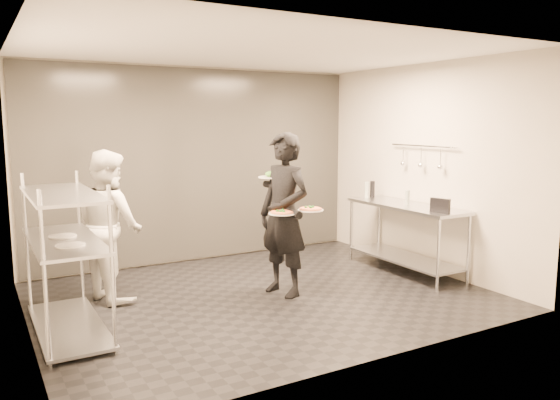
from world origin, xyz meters
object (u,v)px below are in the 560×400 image
pizza_plate_near (282,213)px  bottle_clear (407,198)px  pass_rack (65,254)px  pos_monitor (440,206)px  waiter (284,215)px  bottle_dark (372,189)px  pizza_plate_far (311,209)px  salad_plate (271,176)px  prep_counter (406,226)px  bottle_green (367,190)px  chef (109,225)px

pizza_plate_near → bottle_clear: bearing=5.7°
pass_rack → pos_monitor: bearing=-9.7°
pass_rack → waiter: size_ratio=0.84×
pizza_plate_near → bottle_dark: (2.13, 1.04, 0.02)m
pizza_plate_far → salad_plate: size_ratio=0.97×
pizza_plate_near → pass_rack: bearing=174.0°
prep_counter → pos_monitor: (-0.12, -0.72, 0.39)m
bottle_clear → prep_counter: bearing=64.7°
pizza_plate_near → pos_monitor: (1.95, -0.48, -0.01)m
pizza_plate_near → bottle_dark: bearing=26.0°
prep_counter → bottle_green: (-0.04, 0.80, 0.41)m
pass_rack → chef: size_ratio=0.93×
bottle_dark → chef: bearing=179.8°
prep_counter → bottle_green: size_ratio=7.81×
pizza_plate_far → bottle_clear: bearing=8.5°
bottle_green → pizza_plate_far: bearing=-147.1°
waiter → bottle_green: size_ratio=8.26×
pass_rack → waiter: (2.41, -0.04, 0.18)m
waiter → bottle_green: waiter is taller
bottle_clear → bottle_dark: 0.84m
bottle_green → bottle_clear: bottle_green is taller
waiter → chef: bearing=-131.8°
pizza_plate_far → pos_monitor: bearing=-15.0°
bottle_green → bottle_dark: bearing=0.0°
bottle_green → salad_plate: bearing=-163.0°
waiter → salad_plate: (-0.03, 0.25, 0.44)m
bottle_dark → waiter: bearing=-157.2°
waiter → chef: waiter is taller
pos_monitor → bottle_clear: (0.10, 0.68, 0.01)m
pos_monitor → bottle_dark: (0.19, 1.52, 0.03)m
pass_rack → bottle_dark: size_ratio=6.77×
bottle_dark → bottle_green: bearing=180.0°
bottle_dark → bottle_clear: bearing=-95.9°
pizza_plate_near → bottle_green: size_ratio=1.33×
chef → pizza_plate_near: 1.98m
pizza_plate_near → salad_plate: size_ratio=1.01×
pizza_plate_far → pos_monitor: 1.66m
salad_plate → bottle_dark: salad_plate is taller
salad_plate → waiter: bearing=-82.2°
pizza_plate_near → pos_monitor: pos_monitor is taller
pizza_plate_near → pos_monitor: bearing=-13.8°
waiter → chef: size_ratio=1.11×
prep_counter → bottle_clear: size_ratio=9.08×
chef → pos_monitor: (3.61, -1.54, 0.15)m
salad_plate → prep_counter: bearing=-6.2°
pass_rack → bottle_green: bearing=10.6°
bottle_clear → pass_rack: bearing=179.6°
salad_plate → bottle_green: size_ratio=1.32×
pizza_plate_far → bottle_dark: bearing=31.4°
bottle_green → pizza_plate_near: bearing=-152.8°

